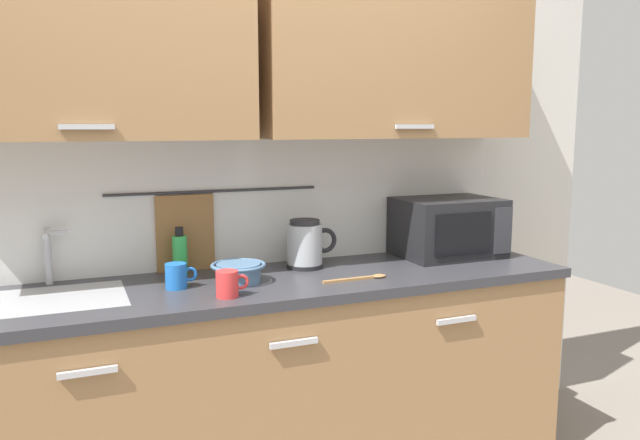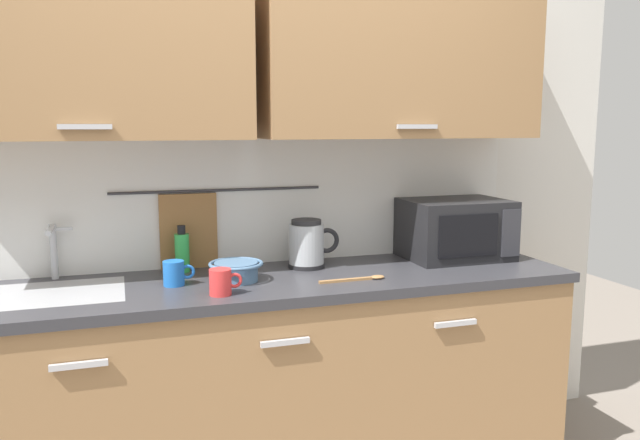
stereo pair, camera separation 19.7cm
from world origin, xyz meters
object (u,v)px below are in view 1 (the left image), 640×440
object	(u,v)px
microwave	(448,227)
electric_kettle	(306,244)
mug_by_kettle	(177,276)
mixing_bowl	(238,271)
mug_near_sink	(228,284)
wooden_spoon	(363,278)
dish_soap_bottle	(180,254)

from	to	relation	value
microwave	electric_kettle	size ratio (longest dim) A/B	2.03
microwave	mug_by_kettle	bearing A→B (deg)	-175.08
mixing_bowl	electric_kettle	bearing A→B (deg)	23.12
mug_near_sink	wooden_spoon	distance (m)	0.56
mug_near_sink	wooden_spoon	bearing A→B (deg)	4.53
microwave	wooden_spoon	distance (m)	0.64
microwave	mixing_bowl	world-z (taller)	microwave
electric_kettle	microwave	bearing A→B (deg)	-2.27
electric_kettle	mug_by_kettle	bearing A→B (deg)	-166.48
dish_soap_bottle	mug_near_sink	bearing A→B (deg)	-76.65
electric_kettle	mug_by_kettle	world-z (taller)	electric_kettle
mug_near_sink	dish_soap_bottle	bearing A→B (deg)	103.35
dish_soap_bottle	mug_near_sink	xyz separation A→B (m)	(0.10, -0.41, -0.04)
mixing_bowl	wooden_spoon	bearing A→B (deg)	-16.52
electric_kettle	mug_near_sink	size ratio (longest dim) A/B	1.89
mug_near_sink	wooden_spoon	world-z (taller)	mug_near_sink
mug_near_sink	microwave	bearing A→B (deg)	14.88
electric_kettle	mixing_bowl	xyz separation A→B (m)	(-0.34, -0.14, -0.06)
dish_soap_bottle	electric_kettle	bearing A→B (deg)	-8.80
microwave	dish_soap_bottle	bearing A→B (deg)	174.93
microwave	mug_near_sink	xyz separation A→B (m)	(-1.12, -0.30, -0.09)
dish_soap_bottle	mug_by_kettle	bearing A→B (deg)	-103.19
microwave	wooden_spoon	size ratio (longest dim) A/B	1.67
microwave	wooden_spoon	bearing A→B (deg)	-155.86
dish_soap_bottle	wooden_spoon	bearing A→B (deg)	-29.07
mug_near_sink	mug_by_kettle	bearing A→B (deg)	127.98
mug_by_kettle	dish_soap_bottle	bearing A→B (deg)	76.81
microwave	mug_by_kettle	size ratio (longest dim) A/B	3.83
electric_kettle	mug_by_kettle	distance (m)	0.59
electric_kettle	mug_near_sink	bearing A→B (deg)	-142.38
electric_kettle	wooden_spoon	bearing A→B (deg)	-64.85
mug_near_sink	mug_by_kettle	distance (m)	0.24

